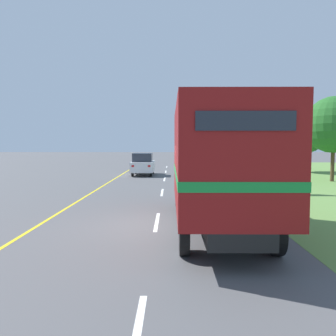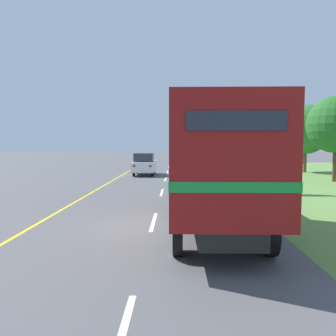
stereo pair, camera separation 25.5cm
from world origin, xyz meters
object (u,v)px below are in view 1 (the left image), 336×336
Objects in this scene: roadside_tree_near at (334,125)px; roadside_tree_mid at (303,130)px; lead_car_white at (143,164)px; highway_sign at (272,154)px; horse_trailer_truck at (216,163)px.

roadside_tree_mid reaches higher than roadside_tree_near.
highway_sign is (7.58, -9.90, 1.09)m from lead_car_white.
horse_trailer_truck reaches higher than lead_car_white.
horse_trailer_truck is at bearing -78.03° from lead_car_white.
roadside_tree_near is 7.70m from roadside_tree_mid.
roadside_tree_mid is (6.82, 13.07, 1.88)m from highway_sign.
highway_sign is 0.51× the size of roadside_tree_mid.
lead_car_white is 14.45m from roadside_tree_near.
horse_trailer_truck is 17.62m from lead_car_white.
roadside_tree_mid is at bearing 82.71° from roadside_tree_near.
roadside_tree_mid is at bearing 62.44° from highway_sign.
roadside_tree_mid reaches higher than lead_car_white.
lead_car_white is at bearing -167.61° from roadside_tree_mid.
roadside_tree_near reaches higher than highway_sign.
lead_car_white is at bearing 101.97° from horse_trailer_truck.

